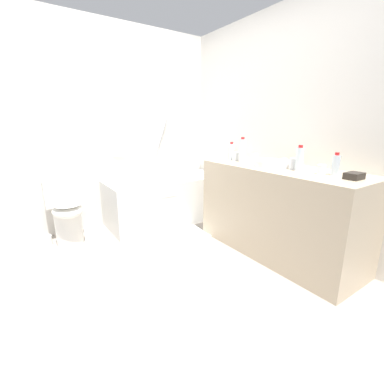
{
  "coord_description": "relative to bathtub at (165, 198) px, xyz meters",
  "views": [
    {
      "loc": [
        -0.82,
        -1.9,
        1.27
      ],
      "look_at": [
        0.66,
        0.28,
        0.58
      ],
      "focal_mm": 24.78,
      "sensor_mm": 36.0,
      "label": 1
    }
  ],
  "objects": [
    {
      "name": "ground_plane",
      "position": [
        -0.75,
        -1.06,
        -0.31
      ],
      "size": [
        4.1,
        4.1,
        0.0
      ],
      "primitive_type": "plane",
      "color": "#9E9389"
    },
    {
      "name": "wall_back_tiled",
      "position": [
        -0.75,
        0.38,
        0.89
      ],
      "size": [
        3.5,
        0.1,
        2.41
      ],
      "primitive_type": "cube",
      "color": "silver",
      "rests_on": "ground_plane"
    },
    {
      "name": "wall_right_mirror",
      "position": [
        0.85,
        -1.06,
        0.89
      ],
      "size": [
        0.1,
        3.17,
        2.41
      ],
      "primitive_type": "cube",
      "color": "silver",
      "rests_on": "ground_plane"
    },
    {
      "name": "bathtub",
      "position": [
        0.0,
        0.0,
        0.0
      ],
      "size": [
        1.46,
        0.66,
        1.35
      ],
      "color": "silver",
      "rests_on": "ground_plane"
    },
    {
      "name": "toilet",
      "position": [
        -1.18,
        0.01,
        0.03
      ],
      "size": [
        0.36,
        0.52,
        0.68
      ],
      "rotation": [
        0.0,
        0.0,
        -1.56
      ],
      "color": "white",
      "rests_on": "ground_plane"
    },
    {
      "name": "vanity_counter",
      "position": [
        0.5,
        -1.4,
        0.12
      ],
      "size": [
        0.61,
        1.6,
        0.86
      ],
      "primitive_type": "cube",
      "color": "tan",
      "rests_on": "ground_plane"
    },
    {
      "name": "sink_basin",
      "position": [
        0.47,
        -1.31,
        0.58
      ],
      "size": [
        0.32,
        0.32,
        0.06
      ],
      "primitive_type": "cylinder",
      "color": "white",
      "rests_on": "vanity_counter"
    },
    {
      "name": "sink_faucet",
      "position": [
        0.66,
        -1.31,
        0.59
      ],
      "size": [
        0.13,
        0.15,
        0.07
      ],
      "color": "#ABABB0",
      "rests_on": "vanity_counter"
    },
    {
      "name": "water_bottle_0",
      "position": [
        0.46,
        -1.6,
        0.66
      ],
      "size": [
        0.06,
        0.06,
        0.22
      ],
      "color": "silver",
      "rests_on": "vanity_counter"
    },
    {
      "name": "water_bottle_1",
      "position": [
        0.46,
        -0.92,
        0.67
      ],
      "size": [
        0.07,
        0.07,
        0.26
      ],
      "color": "silver",
      "rests_on": "vanity_counter"
    },
    {
      "name": "water_bottle_2",
      "position": [
        0.53,
        -1.88,
        0.64
      ],
      "size": [
        0.06,
        0.06,
        0.18
      ],
      "color": "silver",
      "rests_on": "vanity_counter"
    },
    {
      "name": "water_bottle_3",
      "position": [
        0.47,
        -0.73,
        0.64
      ],
      "size": [
        0.06,
        0.06,
        0.2
      ],
      "color": "silver",
      "rests_on": "vanity_counter"
    },
    {
      "name": "drinking_glass_0",
      "position": [
        0.53,
        -1.04,
        0.6
      ],
      "size": [
        0.06,
        0.06,
        0.09
      ],
      "primitive_type": "cylinder",
      "color": "white",
      "rests_on": "vanity_counter"
    },
    {
      "name": "drinking_glass_1",
      "position": [
        0.48,
        -1.8,
        0.59
      ],
      "size": [
        0.07,
        0.07,
        0.08
      ],
      "primitive_type": "cylinder",
      "color": "white",
      "rests_on": "vanity_counter"
    },
    {
      "name": "drinking_glass_2",
      "position": [
        0.49,
        -1.53,
        0.6
      ],
      "size": [
        0.06,
        0.06,
        0.1
      ],
      "primitive_type": "cylinder",
      "color": "white",
      "rests_on": "vanity_counter"
    },
    {
      "name": "drinking_glass_3",
      "position": [
        0.46,
        -0.82,
        0.6
      ],
      "size": [
        0.08,
        0.08,
        0.1
      ],
      "primitive_type": "cylinder",
      "color": "white",
      "rests_on": "vanity_counter"
    },
    {
      "name": "amenity_basket",
      "position": [
        0.5,
        -2.04,
        0.58
      ],
      "size": [
        0.14,
        0.1,
        0.05
      ],
      "primitive_type": "cube",
      "color": "#2D2823",
      "rests_on": "vanity_counter"
    },
    {
      "name": "bath_mat",
      "position": [
        -0.13,
        -0.56,
        -0.3
      ],
      "size": [
        0.69,
        0.4,
        0.01
      ],
      "primitive_type": "cube",
      "color": "white",
      "rests_on": "ground_plane"
    },
    {
      "name": "toilet_paper_roll",
      "position": [
        -1.4,
        0.04,
        -0.25
      ],
      "size": [
        0.11,
        0.11,
        0.11
      ],
      "primitive_type": "cylinder",
      "color": "white",
      "rests_on": "ground_plane"
    }
  ]
}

